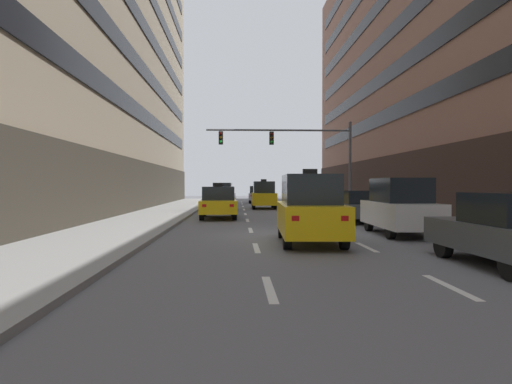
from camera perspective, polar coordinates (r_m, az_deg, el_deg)
name	(u,v)px	position (r m, az deg, el deg)	size (l,w,h in m)	color
ground_plane	(297,236)	(15.86, 5.42, -5.70)	(120.00, 120.00, 0.00)	slate
sidewalk_left	(105,235)	(16.38, -19.15, -5.30)	(3.97, 80.00, 0.14)	gray
sidewalk_right	(482,233)	(18.12, 27.46, -4.76)	(3.97, 80.00, 0.14)	gray
lane_stripe_l1_s2	(269,289)	(7.84, 1.76, -12.49)	(0.16, 2.00, 0.01)	silver
lane_stripe_l1_s3	(256,248)	(12.75, 0.04, -7.30)	(0.16, 2.00, 0.01)	silver
lane_stripe_l1_s4	(251,230)	(17.71, -0.71, -5.00)	(0.16, 2.00, 0.01)	silver
lane_stripe_l1_s5	(247,220)	(22.69, -1.13, -3.71)	(0.16, 2.00, 0.01)	silver
lane_stripe_l1_s6	(245,214)	(27.67, -1.40, -2.88)	(0.16, 2.00, 0.01)	silver
lane_stripe_l1_s7	(244,210)	(32.66, -1.58, -2.31)	(0.16, 2.00, 0.01)	silver
lane_stripe_l1_s8	(243,206)	(37.65, -1.72, -1.89)	(0.16, 2.00, 0.01)	silver
lane_stripe_l1_s9	(242,204)	(42.65, -1.82, -1.57)	(0.16, 2.00, 0.01)	silver
lane_stripe_l1_s10	(242,202)	(47.64, -1.90, -1.31)	(0.16, 2.00, 0.01)	silver
lane_stripe_l2_s2	(450,287)	(8.70, 24.00, -11.22)	(0.16, 2.00, 0.01)	silver
lane_stripe_l2_s3	(366,247)	(13.30, 14.23, -6.99)	(0.16, 2.00, 0.01)	silver
lane_stripe_l2_s4	(330,230)	(18.11, 9.63, -4.88)	(0.16, 2.00, 0.01)	silver
lane_stripe_l2_s5	(309,220)	(23.00, 6.98, -3.65)	(0.16, 2.00, 0.01)	silver
lane_stripe_l2_s6	(296,214)	(27.93, 5.27, -2.85)	(0.16, 2.00, 0.01)	silver
lane_stripe_l2_s7	(287,209)	(32.88, 4.08, -2.29)	(0.16, 2.00, 0.01)	silver
lane_stripe_l2_s8	(280,206)	(37.84, 3.20, -1.88)	(0.16, 2.00, 0.01)	silver
lane_stripe_l2_s9	(275,204)	(42.82, 2.52, -1.56)	(0.16, 2.00, 0.01)	silver
lane_stripe_l2_s10	(271,202)	(47.79, 1.98, -1.30)	(0.16, 2.00, 0.01)	silver
car_driving_0	(224,199)	(32.04, -4.26, -0.97)	(1.79, 4.26, 1.60)	black
taxi_driving_1	(310,209)	(13.80, 7.05, -2.23)	(2.06, 4.52, 2.33)	black
taxi_driving_2	(218,203)	(24.06, -4.92, -1.40)	(2.09, 4.71, 1.94)	black
taxi_driving_3	(264,195)	(34.12, 1.01, -0.40)	(1.90, 4.41, 2.30)	black
car_driving_4	(225,195)	(44.02, -4.07, -0.40)	(2.12, 4.66, 1.71)	black
car_driving_5	(258,195)	(44.99, 0.28, -0.35)	(2.10, 4.73, 1.75)	black
car_driving_6	(223,195)	(38.15, -4.36, -0.34)	(1.89, 4.26, 2.04)	black
car_parked_0	(510,231)	(11.11, 30.26, -4.41)	(1.90, 4.44, 1.66)	black
car_parked_1	(400,207)	(16.87, 18.28, -1.82)	(1.90, 4.34, 2.08)	black
car_parked_2	(358,207)	(22.14, 13.17, -1.86)	(1.86, 4.22, 1.56)	black
traffic_signal_0	(298,147)	(28.68, 5.50, 5.83)	(9.48, 0.35, 5.84)	#4C4C51
pedestrian_0	(407,200)	(23.51, 19.17, -0.93)	(0.31, 0.50, 1.65)	#383D59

